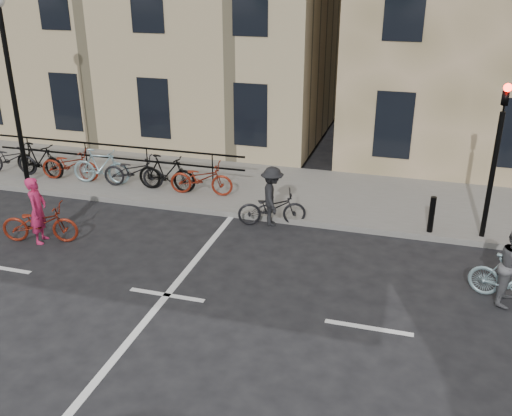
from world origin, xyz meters
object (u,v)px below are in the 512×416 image
(lamp_post, at_px, (9,69))
(cyclist_dark, at_px, (272,202))
(traffic_light, at_px, (498,143))
(cyclist_pink, at_px, (39,220))

(lamp_post, distance_m, cyclist_dark, 8.18)
(cyclist_dark, bearing_deg, traffic_light, -103.85)
(traffic_light, relative_size, cyclist_pink, 2.04)
(traffic_light, distance_m, lamp_post, 12.74)
(cyclist_pink, height_order, cyclist_dark, cyclist_pink)
(traffic_light, relative_size, cyclist_dark, 2.14)
(lamp_post, xyz_separation_m, cyclist_pink, (2.61, -3.00, -2.93))
(traffic_light, bearing_deg, cyclist_dark, -175.03)
(traffic_light, bearing_deg, lamp_post, 179.73)
(lamp_post, height_order, cyclist_dark, lamp_post)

